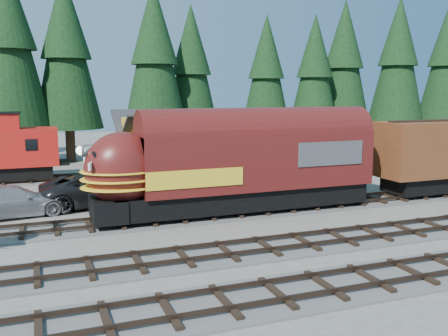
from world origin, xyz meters
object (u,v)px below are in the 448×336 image
object	(u,v)px
depot	(217,145)
pickup_truck_b	(13,201)
locomotive	(229,168)
pickup_truck_a	(102,189)

from	to	relation	value
depot	pickup_truck_b	distance (m)	12.94
locomotive	pickup_truck_b	size ratio (longest dim) A/B	2.76
depot	pickup_truck_a	bearing A→B (deg)	-166.80
pickup_truck_b	locomotive	bearing A→B (deg)	-118.06
depot	pickup_truck_a	world-z (taller)	depot
pickup_truck_a	pickup_truck_b	xyz separation A→B (m)	(-4.69, -1.07, -0.13)
pickup_truck_b	depot	bearing A→B (deg)	-86.29
depot	pickup_truck_a	size ratio (longest dim) A/B	1.87
pickup_truck_a	pickup_truck_b	distance (m)	4.81
depot	locomotive	bearing A→B (deg)	-105.12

